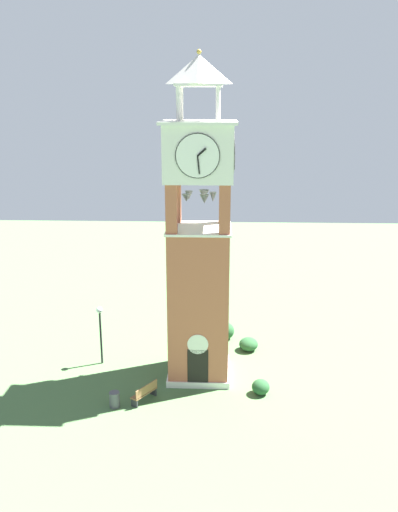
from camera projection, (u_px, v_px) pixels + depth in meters
ground at (199, 373)px, 30.50m from camera, size 80.00×80.00×0.00m
clock_tower at (199, 252)px, 28.54m from camera, size 3.79×3.79×17.18m
park_bench at (145, 393)px, 27.56m from camera, size 1.26×1.57×0.95m
lamp_post at (100, 324)px, 31.05m from camera, size 0.36×0.36×3.52m
trash_bin at (115, 399)px, 27.09m from camera, size 0.52×0.52×0.80m
shrub_near_entry at (248, 344)px, 33.26m from camera, size 1.15×1.15×0.79m
shrub_left_of_tower at (261, 387)px, 28.27m from camera, size 0.93×0.93×0.80m
shrub_behind_bench at (225, 331)px, 34.83m from camera, size 1.10×1.10×1.09m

